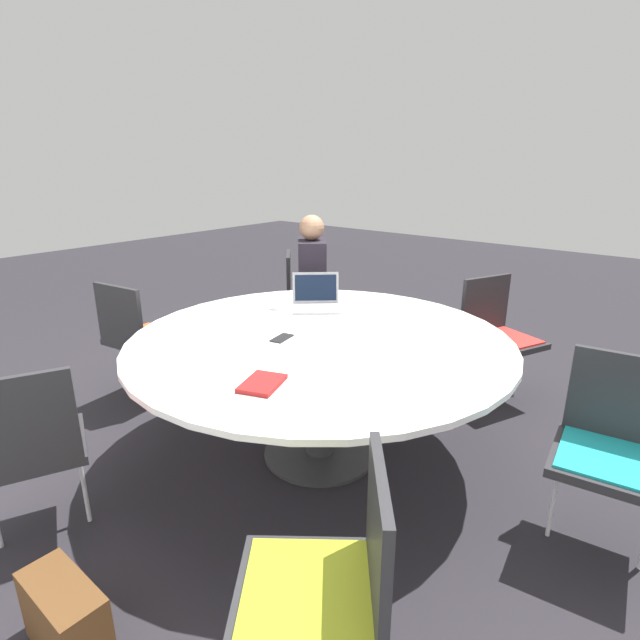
# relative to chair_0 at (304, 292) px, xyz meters

# --- Properties ---
(ground_plane) EXTENTS (16.00, 16.00, 0.00)m
(ground_plane) POSITION_rel_chair_0_xyz_m (-1.20, 1.23, -0.52)
(ground_plane) COLOR black
(conference_table) EXTENTS (2.06, 2.06, 0.72)m
(conference_table) POSITION_rel_chair_0_xyz_m (-1.20, 1.23, 0.11)
(conference_table) COLOR #333333
(conference_table) RESTS_ON ground_plane
(chair_0) EXTENTS (0.61, 0.61, 0.86)m
(chair_0) POSITION_rel_chair_0_xyz_m (0.00, 0.00, 0.00)
(chair_0) COLOR #262628
(chair_0) RESTS_ON ground_plane
(chair_1) EXTENTS (0.50, 0.48, 0.86)m
(chair_1) POSITION_rel_chair_0_xyz_m (0.19, 1.50, 0.00)
(chair_1) COLOR #262628
(chair_1) RESTS_ON ground_plane
(chair_2) EXTENTS (0.56, 0.57, 0.86)m
(chair_2) POSITION_rel_chair_0_xyz_m (-0.71, 2.56, 0.00)
(chair_2) COLOR #262628
(chair_2) RESTS_ON ground_plane
(chair_3) EXTENTS (0.60, 0.61, 0.86)m
(chair_3) POSITION_rel_chair_0_xyz_m (-2.13, 2.30, 0.00)
(chair_3) COLOR #262628
(chair_3) RESTS_ON ground_plane
(chair_4) EXTENTS (0.49, 0.47, 0.86)m
(chair_4) POSITION_rel_chair_0_xyz_m (-2.60, 0.99, 0.00)
(chair_4) COLOR #262628
(chair_4) RESTS_ON ground_plane
(chair_5) EXTENTS (0.56, 0.57, 0.86)m
(chair_5) POSITION_rel_chair_0_xyz_m (-1.68, -0.10, 0.00)
(chair_5) COLOR #262628
(chair_5) RESTS_ON ground_plane
(person_0) EXTENTS (0.40, 0.41, 1.21)m
(person_0) POSITION_rel_chair_0_xyz_m (-0.22, 0.12, 0.19)
(person_0) COLOR #231E28
(person_0) RESTS_ON ground_plane
(laptop) EXTENTS (0.40, 0.39, 0.21)m
(laptop) POSITION_rel_chair_0_xyz_m (-0.82, 0.81, 0.25)
(laptop) COLOR #99999E
(laptop) RESTS_ON conference_table
(spiral_notebook) EXTENTS (0.21, 0.25, 0.02)m
(spiral_notebook) POSITION_rel_chair_0_xyz_m (-1.39, 1.84, 0.21)
(spiral_notebook) COLOR maroon
(spiral_notebook) RESTS_ON conference_table
(coffee_cup) EXTENTS (0.08, 0.08, 0.08)m
(coffee_cup) POSITION_rel_chair_0_xyz_m (-0.66, 0.98, 0.24)
(coffee_cup) COLOR white
(coffee_cup) RESTS_ON conference_table
(cell_phone) EXTENTS (0.10, 0.15, 0.01)m
(cell_phone) POSITION_rel_chair_0_xyz_m (-1.05, 1.37, 0.21)
(cell_phone) COLOR black
(cell_phone) RESTS_ON conference_table
(handbag) EXTENTS (0.36, 0.16, 0.28)m
(handbag) POSITION_rel_chair_0_xyz_m (-1.30, 2.73, -0.38)
(handbag) COLOR #513319
(handbag) RESTS_ON ground_plane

